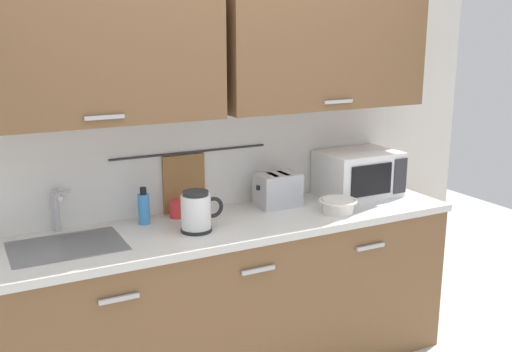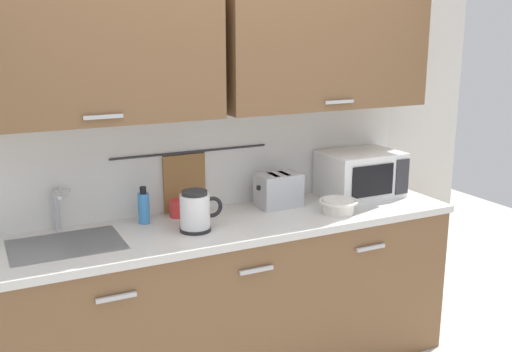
{
  "view_description": "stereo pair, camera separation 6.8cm",
  "coord_description": "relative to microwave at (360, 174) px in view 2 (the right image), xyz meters",
  "views": [
    {
      "loc": [
        -1.26,
        -2.4,
        1.89
      ],
      "look_at": [
        0.17,
        0.33,
        1.12
      ],
      "focal_mm": 41.68,
      "sensor_mm": 36.0,
      "label": 1
    },
    {
      "loc": [
        -1.2,
        -2.43,
        1.89
      ],
      "look_at": [
        0.17,
        0.33,
        1.12
      ],
      "focal_mm": 41.68,
      "sensor_mm": 36.0,
      "label": 2
    }
  ],
  "objects": [
    {
      "name": "microwave",
      "position": [
        0.0,
        0.0,
        0.0
      ],
      "size": [
        0.46,
        0.35,
        0.27
      ],
      "color": "white",
      "rests_on": "counter_unit"
    },
    {
      "name": "mixing_bowl",
      "position": [
        -0.32,
        -0.25,
        -0.09
      ],
      "size": [
        0.21,
        0.21,
        0.08
      ],
      "color": "silver",
      "rests_on": "counter_unit"
    },
    {
      "name": "toaster",
      "position": [
        -0.55,
        0.02,
        -0.04
      ],
      "size": [
        0.26,
        0.17,
        0.19
      ],
      "color": "#B7BABF",
      "rests_on": "counter_unit"
    },
    {
      "name": "sink_faucet",
      "position": [
        -1.74,
        0.12,
        0.01
      ],
      "size": [
        0.09,
        0.17,
        0.22
      ],
      "color": "#B2B5BA",
      "rests_on": "counter_unit"
    },
    {
      "name": "dish_soap_bottle",
      "position": [
        -1.32,
        0.06,
        -0.05
      ],
      "size": [
        0.06,
        0.06,
        0.2
      ],
      "color": "#3F8CD8",
      "rests_on": "counter_unit"
    },
    {
      "name": "mug_near_sink",
      "position": [
        -1.13,
        0.08,
        -0.09
      ],
      "size": [
        0.12,
        0.08,
        0.09
      ],
      "color": "red",
      "rests_on": "counter_unit"
    },
    {
      "name": "counter_unit",
      "position": [
        -0.92,
        -0.11,
        -0.58
      ],
      "size": [
        2.53,
        0.64,
        0.9
      ],
      "color": "brown",
      "rests_on": "ground"
    },
    {
      "name": "back_wall_assembly",
      "position": [
        -0.91,
        0.12,
        0.49
      ],
      "size": [
        3.7,
        0.41,
        2.5
      ],
      "color": "silver",
      "rests_on": "ground"
    },
    {
      "name": "electric_kettle",
      "position": [
        -1.12,
        -0.17,
        -0.03
      ],
      "size": [
        0.23,
        0.16,
        0.21
      ],
      "color": "black",
      "rests_on": "counter_unit"
    }
  ]
}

